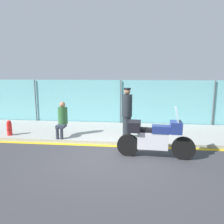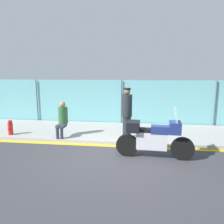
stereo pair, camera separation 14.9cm
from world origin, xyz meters
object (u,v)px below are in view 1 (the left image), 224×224
Objects in this scene: officer_standing at (127,113)px; fire_hydrant at (9,128)px; person_seated_on_curb at (62,117)px; motorcycle at (155,137)px.

officer_standing is 3.13× the size of fire_hydrant.
officer_standing is 2.43m from person_seated_on_curb.
officer_standing is 1.40× the size of person_seated_on_curb.
fire_hydrant is (-4.51, -0.18, -0.66)m from officer_standing.
motorcycle is 1.81m from officer_standing.
person_seated_on_curb is 2.24× the size of fire_hydrant.
motorcycle is at bearing -13.85° from fire_hydrant.
officer_standing is 4.56m from fire_hydrant.
officer_standing is (-0.89, 1.51, 0.45)m from motorcycle.
motorcycle reaches higher than person_seated_on_curb.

